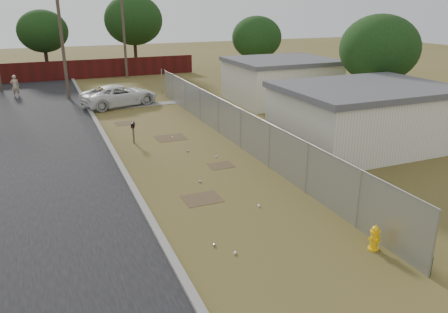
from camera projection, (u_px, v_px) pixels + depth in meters
name	position (u px, v px, depth m)	size (l,w,h in m)	color
ground	(182.00, 155.00, 20.98)	(120.00, 120.00, 0.00)	brown
street	(30.00, 128.00, 25.51)	(15.10, 60.00, 0.12)	black
chainlink_fence	(233.00, 127.00, 22.75)	(0.10, 27.06, 2.02)	gray
privacy_fence	(37.00, 72.00, 40.23)	(30.00, 0.12, 1.80)	#410E0E
utility_poles	(62.00, 31.00, 36.05)	(12.60, 8.24, 9.00)	brown
houses	(317.00, 96.00, 26.72)	(9.30, 17.24, 3.10)	silver
horizon_trees	(112.00, 29.00, 40.23)	(33.32, 31.94, 7.78)	#322116
fire_hydrant	(375.00, 238.00, 12.88)	(0.37, 0.36, 0.81)	yellow
mailbox	(133.00, 127.00, 22.56)	(0.28, 0.48, 1.10)	brown
pickup_truck	(120.00, 95.00, 30.92)	(2.47, 5.35, 1.49)	silver
pedestrian	(15.00, 86.00, 33.87)	(0.61, 0.40, 1.68)	tan
scattered_litter	(208.00, 181.00, 17.92)	(3.13, 12.08, 0.07)	silver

